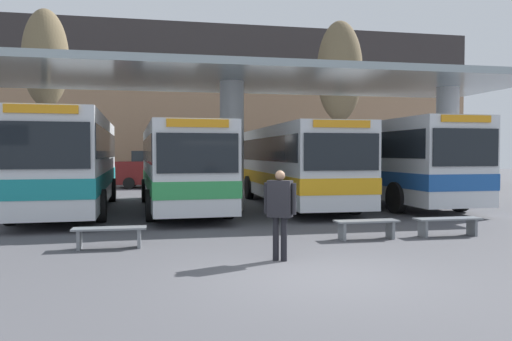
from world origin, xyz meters
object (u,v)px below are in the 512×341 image
Objects in this scene: waiting_bench_mid_platform at (366,225)px; pedestrian_waiting at (280,206)px; transit_bus_left_bay at (71,159)px; poplar_tree_behind_left at (45,61)px; parked_car_street at (152,170)px; poplar_tree_behind_right at (340,72)px; transit_bus_center_bay at (180,163)px; waiting_bench_far_platform at (448,223)px; transit_bus_far_right_bay at (385,159)px; waiting_bench_near_pillar at (110,233)px; transit_bus_right_bay at (293,162)px.

pedestrian_waiting is at bearing -143.79° from waiting_bench_mid_platform.
poplar_tree_behind_left is (-1.96, 5.61, 4.45)m from transit_bus_left_bay.
parked_car_street is (2.79, 11.58, -0.78)m from transit_bus_left_bay.
poplar_tree_behind_right reaches higher than poplar_tree_behind_left.
transit_bus_center_bay is (3.88, -0.22, -0.16)m from transit_bus_left_bay.
poplar_tree_behind_left is at bearing -124.74° from parked_car_street.
poplar_tree_behind_right reaches higher than waiting_bench_far_platform.
pedestrian_waiting is at bearing -158.11° from waiting_bench_far_platform.
transit_bus_left_bay is 1.05× the size of transit_bus_far_right_bay.
parked_car_street is at bearing -105.53° from transit_bus_left_bay.
poplar_tree_behind_left reaches higher than pedestrian_waiting.
waiting_bench_near_pillar is (-10.30, -7.97, -1.50)m from transit_bus_far_right_bay.
transit_bus_right_bay reaches higher than waiting_bench_mid_platform.
transit_bus_right_bay reaches higher than waiting_bench_far_platform.
transit_bus_center_bay is at bearing 174.79° from transit_bus_left_bay.
waiting_bench_far_platform is (1.79, -7.98, -1.39)m from transit_bus_right_bay.
waiting_bench_mid_platform is 0.89× the size of pedestrian_waiting.
waiting_bench_far_platform is (8.16, 0.00, 0.00)m from waiting_bench_near_pillar.
transit_bus_center_bay is 6.75× the size of waiting_bench_near_pillar.
waiting_bench_near_pillar is at bearing -73.44° from poplar_tree_behind_left.
pedestrian_waiting is at bearing -79.36° from parked_car_street.
transit_bus_center_bay reaches higher than waiting_bench_mid_platform.
transit_bus_right_bay reaches higher than parked_car_street.
poplar_tree_behind_left is (-9.95, 13.34, 5.97)m from waiting_bench_mid_platform.
waiting_bench_mid_platform is 17.68m from poplar_tree_behind_left.
waiting_bench_mid_platform is at bearing 133.94° from transit_bus_left_bay.
poplar_tree_behind_right is at bearing 54.32° from waiting_bench_near_pillar.
parked_car_street is at bearing 110.90° from waiting_bench_far_platform.
waiting_bench_far_platform is 0.19× the size of poplar_tree_behind_left.
transit_bus_left_bay is at bearing 1.92° from transit_bus_right_bay.
transit_bus_right_bay is at bearing 87.25° from waiting_bench_mid_platform.
transit_bus_far_right_bay is 9.18m from waiting_bench_mid_platform.
transit_bus_right_bay is at bearing -60.01° from parked_car_street.
pedestrian_waiting is (-6.95, -9.90, -0.77)m from transit_bus_far_right_bay.
poplar_tree_behind_left is (-12.13, 13.34, 5.96)m from waiting_bench_far_platform.
parked_car_street reaches higher than pedestrian_waiting.
waiting_bench_mid_platform is 0.37× the size of parked_car_street.
waiting_bench_mid_platform is at bearing 0.00° from waiting_bench_near_pillar.
poplar_tree_behind_right is at bearing 8.46° from poplar_tree_behind_left.
transit_bus_far_right_bay is 9.06m from poplar_tree_behind_right.
parked_car_street is (-9.52, 11.35, -0.77)m from transit_bus_far_right_bay.
waiting_bench_far_platform is at bearing 0.00° from waiting_bench_near_pillar.
poplar_tree_behind_left is at bearing -27.18° from transit_bus_right_bay.
transit_bus_left_bay reaches higher than pedestrian_waiting.
transit_bus_center_bay is at bearing -44.92° from poplar_tree_behind_left.
transit_bus_left_bay is 11.22m from waiting_bench_mid_platform.
transit_bus_left_bay reaches higher than transit_bus_right_bay.
waiting_bench_near_pillar is 0.93× the size of waiting_bench_far_platform.
transit_bus_right_bay reaches higher than transit_bus_center_bay.
transit_bus_right_bay is at bearing -122.38° from poplar_tree_behind_right.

